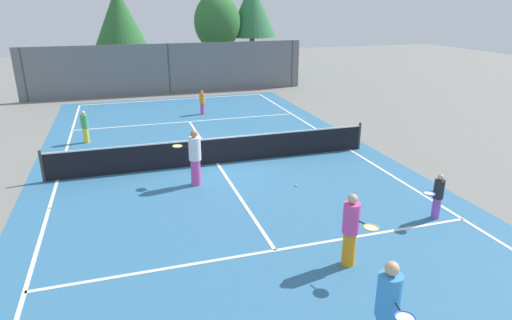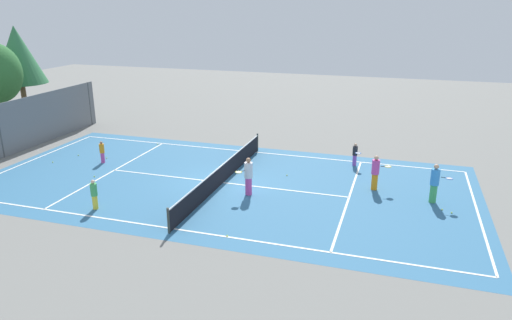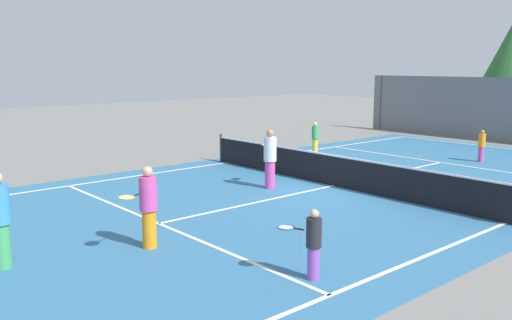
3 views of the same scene
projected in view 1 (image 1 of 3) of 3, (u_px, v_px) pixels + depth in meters
The scene contains 20 objects.
ground_plane at pixel (217, 164), 16.42m from camera, with size 80.00×80.00×0.00m, color slate.
court_surface at pixel (217, 164), 16.42m from camera, with size 13.00×25.00×0.01m.
tennis_net at pixel (217, 151), 16.25m from camera, with size 11.90×0.10×1.10m.
perimeter_fence at pixel (169, 69), 28.47m from camera, with size 18.00×0.12×3.20m.
tree_0 at pixel (119, 17), 30.66m from camera, with size 3.68×3.68×6.73m.
tree_1 at pixel (252, 9), 33.30m from camera, with size 3.71×3.71×7.27m.
tree_2 at pixel (217, 22), 32.19m from camera, with size 3.34×3.40×6.30m.
player_0 at pixel (202, 102), 23.45m from camera, with size 0.27×0.27×1.28m.
player_1 at pixel (351, 229), 9.81m from camera, with size 0.53×0.96×1.75m.
player_2 at pixel (387, 310), 7.15m from camera, with size 0.50×0.98×1.85m.
player_3 at pixel (438, 196), 12.05m from camera, with size 0.85×0.57×1.30m.
player_4 at pixel (195, 157), 14.23m from camera, with size 0.93×0.75×1.85m.
player_5 at pixel (85, 126), 18.66m from camera, with size 0.30×0.30×1.38m.
tennis_ball_0 at pixel (50, 208), 12.80m from camera, with size 0.07×0.07×0.07m, color #CCE533.
tennis_ball_1 at pixel (284, 113), 23.79m from camera, with size 0.07×0.07×0.07m, color #CCE533.
tennis_ball_2 at pixel (296, 185), 14.38m from camera, with size 0.07×0.07×0.07m, color #CCE533.
tennis_ball_3 at pixel (179, 104), 25.91m from camera, with size 0.07×0.07×0.07m, color #CCE533.
tennis_ball_4 at pixel (206, 104), 25.81m from camera, with size 0.07×0.07×0.07m, color #CCE533.
tennis_ball_7 at pixel (215, 112), 24.09m from camera, with size 0.07×0.07×0.07m, color #CCE533.
tennis_ball_8 at pixel (163, 121), 22.18m from camera, with size 0.07×0.07×0.07m, color #CCE533.
Camera 1 is at (-3.21, -15.15, 5.65)m, focal length 31.02 mm.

